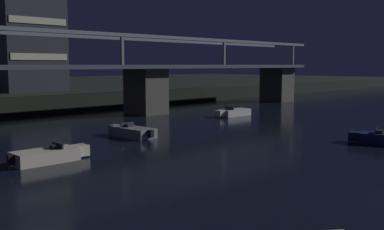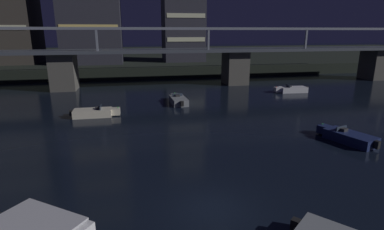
{
  "view_description": "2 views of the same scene",
  "coord_description": "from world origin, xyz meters",
  "px_view_note": "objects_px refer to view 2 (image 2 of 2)",
  "views": [
    {
      "loc": [
        -20.62,
        -6.1,
        6.0
      ],
      "look_at": [
        3.22,
        17.92,
        2.2
      ],
      "focal_mm": 41.92,
      "sensor_mm": 36.0,
      "label": 1
    },
    {
      "loc": [
        -3.71,
        -13.17,
        8.79
      ],
      "look_at": [
        1.64,
        13.41,
        1.3
      ],
      "focal_mm": 28.4,
      "sensor_mm": 36.0,
      "label": 2
    }
  ],
  "objects_px": {
    "speedboat_near_center": "(95,113)",
    "speedboat_far_center": "(348,137)",
    "tower_central": "(183,4)",
    "speedboat_far_right": "(292,89)",
    "river_bridge": "(154,60)",
    "speedboat_mid_center": "(178,100)"
  },
  "relations": [
    {
      "from": "river_bridge",
      "to": "speedboat_far_center",
      "type": "height_order",
      "value": "river_bridge"
    },
    {
      "from": "speedboat_mid_center",
      "to": "speedboat_far_center",
      "type": "relative_size",
      "value": 1.02
    },
    {
      "from": "speedboat_far_center",
      "to": "speedboat_far_right",
      "type": "bearing_deg",
      "value": 73.02
    },
    {
      "from": "river_bridge",
      "to": "speedboat_near_center",
      "type": "relative_size",
      "value": 17.18
    },
    {
      "from": "tower_central",
      "to": "speedboat_far_center",
      "type": "distance_m",
      "value": 51.84
    },
    {
      "from": "speedboat_mid_center",
      "to": "speedboat_far_right",
      "type": "height_order",
      "value": "same"
    },
    {
      "from": "speedboat_mid_center",
      "to": "speedboat_far_center",
      "type": "xyz_separation_m",
      "value": [
        11.55,
        -16.37,
        0.0
      ]
    },
    {
      "from": "river_bridge",
      "to": "speedboat_far_center",
      "type": "relative_size",
      "value": 17.43
    },
    {
      "from": "speedboat_far_center",
      "to": "speedboat_far_right",
      "type": "relative_size",
      "value": 0.98
    },
    {
      "from": "tower_central",
      "to": "speedboat_near_center",
      "type": "xyz_separation_m",
      "value": [
        -16.05,
        -37.49,
        -14.19
      ]
    },
    {
      "from": "speedboat_mid_center",
      "to": "tower_central",
      "type": "bearing_deg",
      "value": 79.14
    },
    {
      "from": "river_bridge",
      "to": "speedboat_near_center",
      "type": "xyz_separation_m",
      "value": [
        -7.72,
        -17.13,
        -3.82
      ]
    },
    {
      "from": "river_bridge",
      "to": "speedboat_mid_center",
      "type": "xyz_separation_m",
      "value": [
        1.95,
        -12.87,
        -3.82
      ]
    },
    {
      "from": "speedboat_near_center",
      "to": "speedboat_far_right",
      "type": "relative_size",
      "value": 0.99
    },
    {
      "from": "tower_central",
      "to": "speedboat_far_right",
      "type": "distance_m",
      "value": 34.54
    },
    {
      "from": "river_bridge",
      "to": "speedboat_mid_center",
      "type": "bearing_deg",
      "value": -81.39
    },
    {
      "from": "speedboat_near_center",
      "to": "speedboat_far_center",
      "type": "relative_size",
      "value": 1.01
    },
    {
      "from": "tower_central",
      "to": "speedboat_mid_center",
      "type": "height_order",
      "value": "tower_central"
    },
    {
      "from": "speedboat_near_center",
      "to": "speedboat_far_right",
      "type": "bearing_deg",
      "value": 16.5
    },
    {
      "from": "speedboat_near_center",
      "to": "speedboat_mid_center",
      "type": "height_order",
      "value": "same"
    },
    {
      "from": "river_bridge",
      "to": "speedboat_mid_center",
      "type": "height_order",
      "value": "river_bridge"
    },
    {
      "from": "speedboat_near_center",
      "to": "speedboat_far_right",
      "type": "distance_m",
      "value": 28.58
    }
  ]
}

